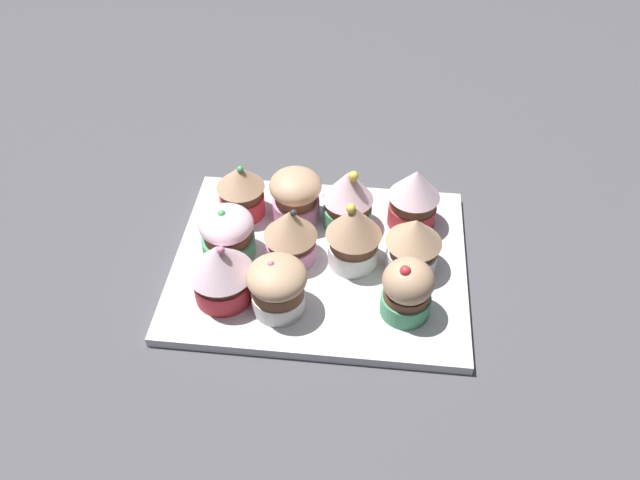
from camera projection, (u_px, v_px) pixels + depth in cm
name	position (u px, v px, depth cm)	size (l,w,h in cm)	color
ground_plane	(320.00, 275.00, 74.02)	(180.00, 180.00, 3.00)	#4C4C51
baking_tray	(320.00, 262.00, 72.54)	(32.81, 26.10, 1.20)	silver
cupcake_0	(221.00, 270.00, 65.46)	(6.87, 6.87, 7.82)	#D1333D
cupcake_1	(277.00, 286.00, 64.81)	(6.22, 6.22, 6.64)	white
cupcake_2	(407.00, 289.00, 64.35)	(5.29, 5.29, 7.29)	#4C9E6B
cupcake_3	(227.00, 234.00, 70.66)	(6.08, 6.08, 6.31)	#4C9E6B
cupcake_4	(291.00, 232.00, 70.09)	(5.98, 5.98, 7.16)	pink
cupcake_5	(354.00, 231.00, 69.15)	(6.15, 6.15, 8.49)	white
cupcake_6	(413.00, 244.00, 68.60)	(6.16, 6.16, 6.98)	white
cupcake_7	(241.00, 190.00, 75.16)	(5.72, 5.72, 7.15)	#D1333D
cupcake_8	(296.00, 195.00, 74.59)	(6.12, 6.12, 6.66)	pink
cupcake_9	(348.00, 198.00, 73.20)	(5.89, 5.89, 8.44)	#4C9E6B
cupcake_10	(414.00, 197.00, 73.52)	(5.97, 5.97, 7.83)	#D1333D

